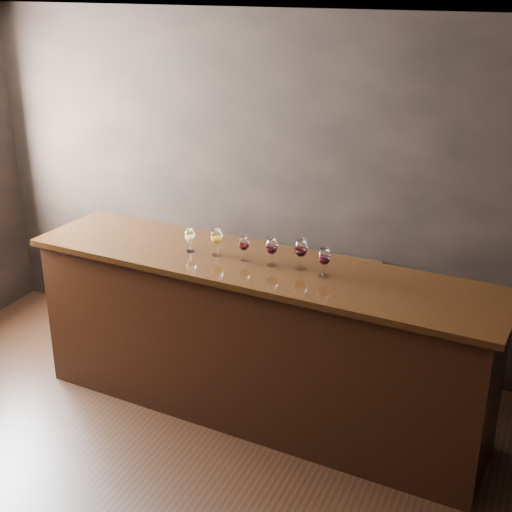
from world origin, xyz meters
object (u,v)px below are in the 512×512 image
at_px(back_bar_shelf, 224,296).
at_px(glass_red_d, 324,257).
at_px(glass_white, 190,236).
at_px(glass_red_c, 301,249).
at_px(glass_red_a, 244,244).
at_px(bar_counter, 257,343).
at_px(glass_amber, 216,237).
at_px(glass_red_b, 272,247).

distance_m(back_bar_shelf, glass_red_d, 1.67).
distance_m(glass_white, glass_red_c, 0.83).
bearing_deg(glass_red_c, glass_white, -178.19).
distance_m(glass_red_a, glass_red_d, 0.60).
bearing_deg(bar_counter, glass_red_d, 0.67).
bearing_deg(glass_amber, glass_white, -176.26).
distance_m(back_bar_shelf, glass_red_c, 1.52).
height_order(glass_red_b, glass_red_d, glass_red_b).
height_order(glass_amber, glass_red_a, glass_amber).
bearing_deg(glass_red_d, glass_white, 177.97).
relative_size(back_bar_shelf, glass_red_c, 12.45).
bearing_deg(glass_red_c, bar_counter, -173.90).
distance_m(back_bar_shelf, glass_red_b, 1.41).
xyz_separation_m(glass_amber, glass_red_b, (0.42, -0.02, 0.00)).
relative_size(glass_white, glass_red_c, 0.82).
distance_m(bar_counter, glass_amber, 0.82).
xyz_separation_m(glass_white, glass_amber, (0.20, 0.01, 0.02)).
height_order(back_bar_shelf, glass_red_d, glass_red_d).
height_order(back_bar_shelf, glass_white, glass_white).
relative_size(bar_counter, glass_white, 19.33).
bearing_deg(back_bar_shelf, glass_red_d, -36.05).
bearing_deg(bar_counter, glass_white, -176.51).
relative_size(bar_counter, back_bar_shelf, 1.27).
xyz_separation_m(glass_amber, glass_red_a, (0.21, -0.00, -0.02)).
distance_m(glass_amber, glass_red_c, 0.62).
relative_size(back_bar_shelf, glass_red_a, 15.09).
xyz_separation_m(glass_white, glass_red_b, (0.63, -0.00, 0.02)).
relative_size(glass_white, glass_red_b, 0.85).
bearing_deg(bar_counter, glass_amber, -179.31).
xyz_separation_m(glass_white, glass_red_a, (0.42, 0.01, 0.00)).
bearing_deg(glass_red_c, back_bar_shelf, 141.25).
bearing_deg(glass_red_a, glass_red_c, 2.30).
relative_size(back_bar_shelf, glass_red_b, 12.95).
xyz_separation_m(glass_red_c, glass_red_d, (0.18, -0.06, -0.01)).
height_order(bar_counter, glass_red_d, glass_red_d).
xyz_separation_m(glass_amber, glass_red_c, (0.62, 0.01, 0.01)).
bearing_deg(glass_red_a, glass_white, -178.68).
bearing_deg(glass_amber, back_bar_shelf, 113.67).
distance_m(glass_white, glass_red_d, 1.01).
relative_size(glass_white, glass_amber, 0.87).
xyz_separation_m(back_bar_shelf, glass_red_c, (0.97, -0.78, 0.87)).
distance_m(glass_amber, glass_red_a, 0.21).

